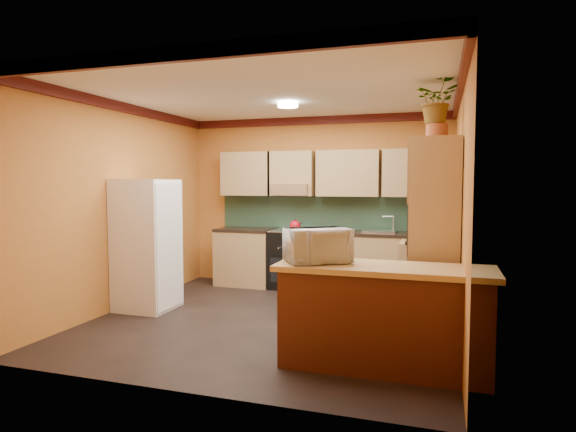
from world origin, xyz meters
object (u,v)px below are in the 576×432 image
Objects in this scene: base_cabinets_back at (329,262)px; stove at (290,259)px; fridge at (147,245)px; breakfast_bar at (383,320)px; pantry at (434,242)px; microwave at (317,245)px.

base_cabinets_back is 0.63m from stove.
base_cabinets_back is 2.15× the size of fridge.
fridge is at bearing 160.43° from breakfast_bar.
pantry is at bearing -42.34° from stove.
stove reaches higher than breakfast_bar.
pantry reaches higher than stove.
fridge is 3.01× the size of microwave.
stove is 3.03m from pantry.
stove is 0.54× the size of fridge.
pantry is at bearing 65.95° from breakfast_bar.
breakfast_bar is at bearing -58.63° from stove.
pantry reaches higher than microwave.
base_cabinets_back is at bearing 0.00° from stove.
pantry is 1.18m from breakfast_bar.
pantry reaches higher than breakfast_bar.
fridge reaches higher than stove.
fridge reaches higher than microwave.
stove is 0.43× the size of pantry.
base_cabinets_back is 2.74m from fridge.
microwave is (-1.02, -0.93, 0.04)m from pantry.
pantry reaches higher than base_cabinets_back.
pantry is (1.57, -2.00, 0.61)m from base_cabinets_back.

